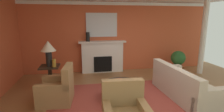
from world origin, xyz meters
name	(u,v)px	position (x,y,z in m)	size (l,w,h in m)	color
ground_plane	(138,101)	(0.00, 0.00, 0.00)	(9.25, 9.25, 0.00)	olive
wall_fireplace	(116,37)	(0.00, 2.89, 1.36)	(7.72, 0.12, 2.72)	#C65633
crown_moulding	(117,4)	(0.00, 2.81, 2.64)	(7.72, 0.08, 0.12)	white
area_rug	(122,99)	(-0.39, 0.19, 0.01)	(3.68, 2.41, 0.01)	#993D33
fireplace	(102,58)	(-0.58, 2.68, 0.58)	(1.80, 0.35, 1.24)	white
mantel_mirror	(102,25)	(-0.58, 2.80, 1.84)	(1.19, 0.04, 0.90)	silver
sofa	(184,87)	(1.28, 0.04, 0.30)	(0.97, 2.13, 0.85)	beige
armchair_near_window	(58,91)	(-2.01, 0.33, 0.31)	(0.87, 0.87, 0.95)	#9E7A4C
coffee_table	(122,87)	(-0.39, 0.19, 0.34)	(1.00, 1.00, 0.45)	#2D2319
side_table	(50,76)	(-2.33, 1.31, 0.40)	(0.56, 0.56, 0.70)	#2D2319
table_lamp	(48,49)	(-2.33, 1.31, 1.22)	(0.44, 0.44, 0.75)	black
vase_on_side_table	(54,63)	(-2.18, 1.19, 0.81)	(0.11, 0.11, 0.23)	#B7892D
vase_mantel_left	(88,37)	(-1.13, 2.63, 1.41)	(0.15, 0.15, 0.35)	black
book_red_cover	(119,80)	(-0.45, 0.32, 0.48)	(0.21, 0.19, 0.06)	maroon
potted_plant	(178,59)	(2.39, 2.23, 0.49)	(0.56, 0.56, 0.83)	#BCB29E
column_white	(203,38)	(3.13, 1.86, 1.36)	(0.20, 0.20, 2.72)	white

